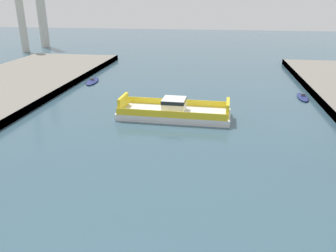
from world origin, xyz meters
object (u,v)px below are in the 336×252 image
moored_boat_near_right (303,97)px  moored_boat_far_right (92,81)px  chain_ferry (174,112)px  smokestack_distant_a (40,3)px

moored_boat_near_right → moored_boat_far_right: moored_boat_far_right is taller
chain_ferry → smokestack_distant_a: bearing=129.1°
chain_ferry → moored_boat_near_right: bearing=32.3°
moored_boat_near_right → smokestack_distant_a: bearing=144.4°
moored_boat_far_right → chain_ferry: bearing=-44.4°
moored_boat_near_right → chain_ferry: bearing=-147.7°
moored_boat_far_right → smokestack_distant_a: (-40.13, 55.14, 16.55)m
moored_boat_near_right → smokestack_distant_a: size_ratio=0.20×
chain_ferry → smokestack_distant_a: size_ratio=0.59×
chain_ferry → moored_boat_far_right: (-22.38, 21.91, -0.79)m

